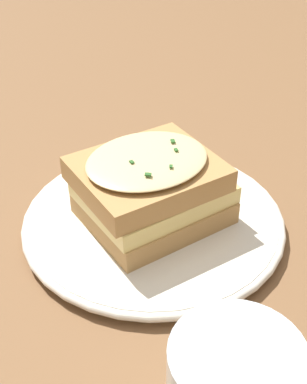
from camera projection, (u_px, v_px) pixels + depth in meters
name	position (u px, v px, depth m)	size (l,w,h in m)	color
ground_plane	(177.00, 231.00, 0.53)	(2.40, 2.40, 0.00)	brown
dinner_plate	(154.00, 221.00, 0.53)	(0.26, 0.26, 0.01)	silver
sandwich	(151.00, 188.00, 0.51)	(0.15, 0.17, 0.07)	#B2844C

